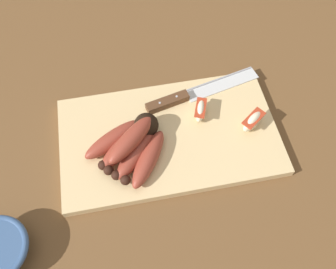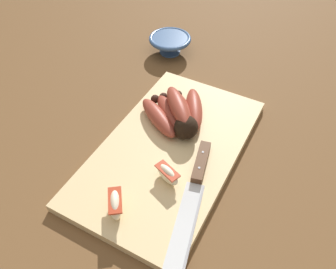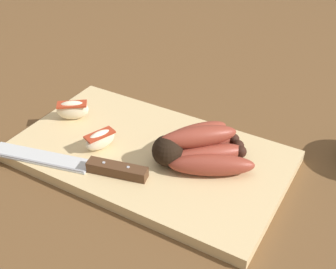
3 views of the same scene
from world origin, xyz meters
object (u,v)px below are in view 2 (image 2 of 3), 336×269
apple_wedge_middle (116,204)px  ceramic_bowl (170,43)px  banana_bunch (178,113)px  chefs_knife (196,182)px  apple_wedge_near (167,174)px

apple_wedge_middle → ceramic_bowl: apple_wedge_middle is taller
banana_bunch → chefs_knife: (-0.14, -0.11, -0.02)m
chefs_knife → ceramic_bowl: (0.41, 0.27, 0.00)m
chefs_knife → banana_bunch: bearing=38.7°
apple_wedge_middle → chefs_knife: bearing=-40.4°
banana_bunch → ceramic_bowl: (0.27, 0.16, -0.01)m
ceramic_bowl → chefs_knife: bearing=-146.0°
banana_bunch → apple_wedge_middle: bearing=-178.0°
apple_wedge_near → ceramic_bowl: (0.42, 0.22, -0.01)m
chefs_knife → apple_wedge_middle: size_ratio=4.49×
ceramic_bowl → apple_wedge_middle: bearing=-162.1°
apple_wedge_near → apple_wedge_middle: bearing=154.4°
apple_wedge_middle → ceramic_bowl: bearing=17.9°
banana_bunch → ceramic_bowl: 0.31m
apple_wedge_middle → apple_wedge_near: bearing=-25.6°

